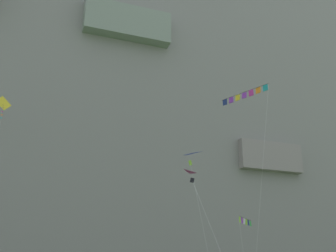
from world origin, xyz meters
The scene contains 6 objects.
cliff_face centered at (-0.01, 58.76, 36.24)m, with size 180.00×29.68×72.50m.
kite_banner_low_right centered at (9.88, 30.26, 6.92)m, with size 3.79×4.86×7.36m.
kite_banner_high_right centered at (6.93, 24.02, 18.20)m, with size 4.12×6.82×18.95m.
kite_delta_mid_left centered at (0.30, 23.20, 10.81)m, with size 2.30×2.99×11.21m.
kite_delta_high_left centered at (-2.45, 15.17, 7.34)m, with size 1.52×4.19×7.75m.
kite_diamond_low_center centered at (-15.68, 38.79, 19.38)m, with size 1.82×6.15×21.11m.
Camera 1 is at (-13.66, -9.03, 1.86)m, focal length 44.79 mm.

